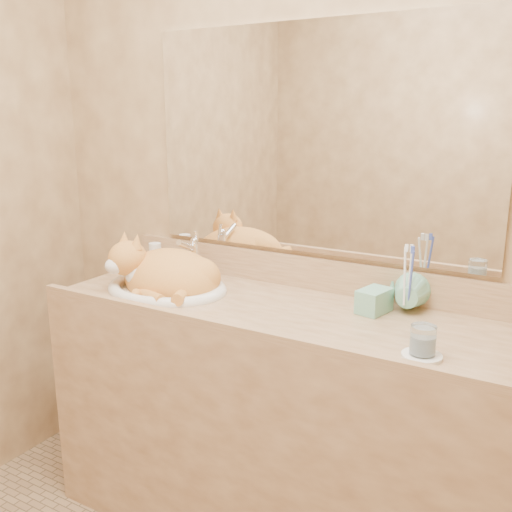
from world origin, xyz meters
The scene contains 12 objects.
wall_back centered at (0.00, 1.00, 1.25)m, with size 2.40×0.02×2.50m, color brown.
vanity_counter centered at (0.00, 0.72, 0.42)m, with size 1.60×0.55×0.85m, color brown, non-canonical shape.
mirror centered at (0.00, 0.99, 1.39)m, with size 1.30×0.02×0.80m, color white.
sink_basin centered at (-0.45, 0.70, 0.92)m, with size 0.46×0.38×0.14m, color white, non-canonical shape.
faucet centered at (-0.45, 0.88, 0.94)m, with size 0.05×0.12×0.18m, color white, non-canonical shape.
cat centered at (-0.47, 0.71, 0.91)m, with size 0.40×0.33×0.22m, color #C0722C, non-canonical shape.
soap_dispenser centered at (0.28, 0.80, 0.94)m, with size 0.08×0.08×0.18m, color #6FB396.
toothbrush_cup centered at (0.39, 0.87, 0.91)m, with size 0.12×0.12×0.11m, color #6FB396.
toothbrushes centered at (0.39, 0.87, 0.99)m, with size 0.04×0.04×0.24m, color white, non-canonical shape.
saucer centered at (0.52, 0.57, 0.85)m, with size 0.11×0.11×0.01m, color white.
water_glass centered at (0.52, 0.57, 0.90)m, with size 0.07×0.07×0.08m, color white.
lotion_bottle centered at (-0.65, 0.88, 0.91)m, with size 0.05×0.05×0.12m, color white.
Camera 1 is at (0.85, -0.86, 1.48)m, focal length 40.00 mm.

